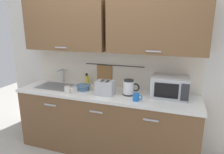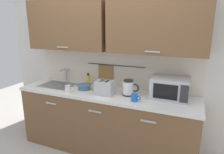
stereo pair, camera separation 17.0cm
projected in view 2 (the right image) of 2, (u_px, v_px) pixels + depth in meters
counter_unit at (105, 121)px, 2.87m from camera, size 2.53×0.64×0.90m
back_wall_assembly at (111, 46)px, 2.80m from camera, size 3.70×0.41×2.50m
sink_faucet at (65, 73)px, 3.23m from camera, size 0.09×0.17×0.22m
microwave at (170, 88)px, 2.49m from camera, size 0.46×0.35×0.27m
electric_kettle at (129, 88)px, 2.61m from camera, size 0.23×0.16×0.21m
dish_soap_bottle at (88, 80)px, 3.04m from camera, size 0.06×0.06×0.20m
mug_near_sink at (68, 89)px, 2.75m from camera, size 0.12×0.08×0.09m
mixing_bowl at (84, 86)px, 2.85m from camera, size 0.21×0.21×0.08m
toaster at (105, 88)px, 2.64m from camera, size 0.26×0.17×0.19m
mug_by_kettle at (135, 98)px, 2.41m from camera, size 0.12×0.08×0.09m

